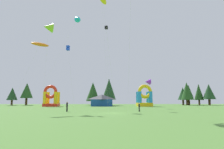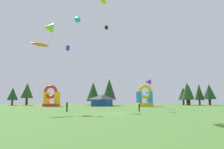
{
  "view_description": "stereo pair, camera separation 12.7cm",
  "coord_description": "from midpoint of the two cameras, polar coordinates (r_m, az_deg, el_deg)",
  "views": [
    {
      "loc": [
        -0.94,
        -33.08,
        2.37
      ],
      "look_at": [
        0.0,
        10.02,
        7.81
      ],
      "focal_mm": 31.23,
      "sensor_mm": 36.0,
      "label": 1
    },
    {
      "loc": [
        -0.81,
        -33.09,
        2.37
      ],
      "look_at": [
        0.0,
        10.02,
        7.81
      ],
      "focal_mm": 31.23,
      "sensor_mm": 36.0,
      "label": 2
    }
  ],
  "objects": [
    {
      "name": "festival_tent",
      "position": [
        65.81,
        -2.88,
        -7.56
      ],
      "size": [
        7.01,
        3.97,
        3.87
      ],
      "color": "#19478C",
      "rests_on": "ground_plane"
    },
    {
      "name": "kite_yellow_parafoil",
      "position": [
        38.08,
        -2.61,
        20.88
      ],
      "size": [
        3.52,
        7.4,
        20.88
      ],
      "color": "yellow",
      "rests_on": "ground_plane"
    },
    {
      "name": "kite_cyan_delta",
      "position": [
        54.03,
        -9.93,
        15.81
      ],
      "size": [
        10.96,
        3.45,
        24.25
      ],
      "color": "#19B7CC",
      "rests_on": "ground_plane"
    },
    {
      "name": "tree_row_5",
      "position": [
        81.78,
        21.18,
        -4.54
      ],
      "size": [
        4.92,
        4.92,
        8.92
      ],
      "color": "#4C331E",
      "rests_on": "ground_plane"
    },
    {
      "name": "inflatable_red_slide",
      "position": [
        66.41,
        -17.27,
        -6.62
      ],
      "size": [
        4.6,
        4.24,
        6.85
      ],
      "color": "red",
      "rests_on": "ground_plane"
    },
    {
      "name": "tree_row_0",
      "position": [
        83.86,
        -27.03,
        -5.08
      ],
      "size": [
        3.89,
        3.89,
        6.78
      ],
      "color": "#4C331E",
      "rests_on": "ground_plane"
    },
    {
      "name": "kite_orange_parafoil",
      "position": [
        39.98,
        -20.26,
        8.25
      ],
      "size": [
        5.79,
        3.88,
        13.31
      ],
      "color": "orange",
      "rests_on": "ground_plane"
    },
    {
      "name": "kite_black_box",
      "position": [
        55.96,
        -1.59,
        13.5
      ],
      "size": [
        1.51,
        8.77,
        22.63
      ],
      "color": "black",
      "rests_on": "ground_plane"
    },
    {
      "name": "tree_row_3",
      "position": [
        74.11,
        -0.76,
        -4.33
      ],
      "size": [
        5.22,
        5.22,
        10.1
      ],
      "color": "#4C331E",
      "rests_on": "ground_plane"
    },
    {
      "name": "ground_plane",
      "position": [
        33.18,
        0.44,
        -11.29
      ],
      "size": [
        120.0,
        120.0,
        0.0
      ],
      "primitive_type": "plane",
      "color": "#548438"
    },
    {
      "name": "kite_purple_delta",
      "position": [
        52.01,
        10.47,
        -2.12
      ],
      "size": [
        1.7,
        3.81,
        7.62
      ],
      "color": "purple",
      "rests_on": "ground_plane"
    },
    {
      "name": "tree_row_4",
      "position": [
        82.71,
        20.15,
        -5.3
      ],
      "size": [
        4.04,
        4.04,
        6.96
      ],
      "color": "#4C331E",
      "rests_on": "ground_plane"
    },
    {
      "name": "tree_row_6",
      "position": [
        84.07,
        21.67,
        -4.71
      ],
      "size": [
        3.5,
        3.5,
        7.93
      ],
      "color": "#4C331E",
      "rests_on": "ground_plane"
    },
    {
      "name": "person_near_camera",
      "position": [
        38.2,
        -12.95,
        -8.9
      ],
      "size": [
        0.44,
        0.44,
        1.87
      ],
      "rotation": [
        0.0,
        0.0,
        2.58
      ],
      "color": "black",
      "rests_on": "ground_plane"
    },
    {
      "name": "kite_lime_delta",
      "position": [
        46.45,
        -18.06,
        12.96
      ],
      "size": [
        2.93,
        4.6,
        19.22
      ],
      "color": "#8CD826",
      "rests_on": "ground_plane"
    },
    {
      "name": "tree_row_2",
      "position": [
        78.36,
        -5.48,
        -5.03
      ],
      "size": [
        5.49,
        5.49,
        9.08
      ],
      "color": "#4C331E",
      "rests_on": "ground_plane"
    },
    {
      "name": "tree_row_8",
      "position": [
        84.89,
        26.63,
        -4.53
      ],
      "size": [
        4.83,
        4.83,
        8.17
      ],
      "color": "#4C331E",
      "rests_on": "ground_plane"
    },
    {
      "name": "inflatable_orange_dome",
      "position": [
        65.34,
        9.57,
        -6.84
      ],
      "size": [
        4.83,
        4.75,
        7.07
      ],
      "color": "yellow",
      "rests_on": "ground_plane"
    },
    {
      "name": "tree_row_7",
      "position": [
        85.99,
        24.18,
        -4.69
      ],
      "size": [
        3.68,
        3.68,
        8.46
      ],
      "color": "#4C331E",
      "rests_on": "ground_plane"
    },
    {
      "name": "tree_row_1",
      "position": [
        83.71,
        -23.54,
        -4.36
      ],
      "size": [
        4.71,
        4.71,
        8.67
      ],
      "color": "#4C331E",
      "rests_on": "ground_plane"
    },
    {
      "name": "person_left_edge",
      "position": [
        37.83,
        8.05,
        -9.25
      ],
      "size": [
        0.4,
        0.4,
        1.63
      ],
      "rotation": [
        0.0,
        0.0,
        5.56
      ],
      "color": "black",
      "rests_on": "ground_plane"
    },
    {
      "name": "kite_blue_box",
      "position": [
        38.19,
        -12.69,
        7.5
      ],
      "size": [
        2.03,
        0.98,
        12.45
      ],
      "color": "blue",
      "rests_on": "ground_plane"
    }
  ]
}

